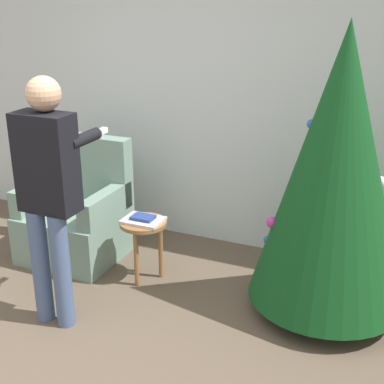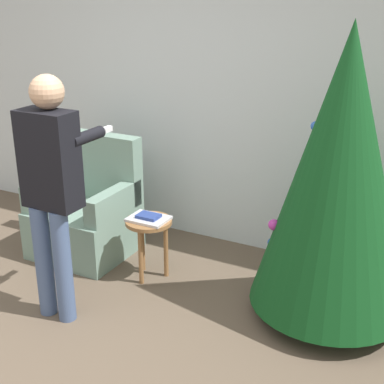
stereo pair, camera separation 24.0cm
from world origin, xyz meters
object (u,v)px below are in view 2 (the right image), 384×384
object	(u,v)px
christmas_tree	(340,173)
person_standing	(51,180)
armchair	(88,214)
side_stool	(149,231)

from	to	relation	value
christmas_tree	person_standing	size ratio (longest dim) A/B	1.20
armchair	side_stool	distance (m)	0.74
christmas_tree	side_stool	bearing A→B (deg)	-175.24
armchair	side_stool	bearing A→B (deg)	-11.75
christmas_tree	person_standing	bearing A→B (deg)	-153.55
armchair	person_standing	size ratio (longest dim) A/B	0.60
armchair	christmas_tree	bearing A→B (deg)	-0.96
armchair	person_standing	distance (m)	1.16
christmas_tree	armchair	bearing A→B (deg)	179.04
christmas_tree	person_standing	xyz separation A→B (m)	(-1.66, -0.82, -0.07)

